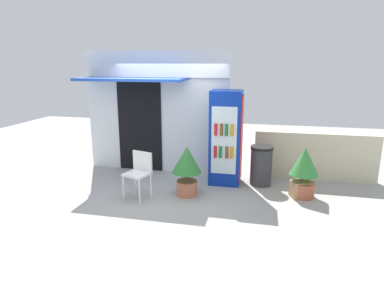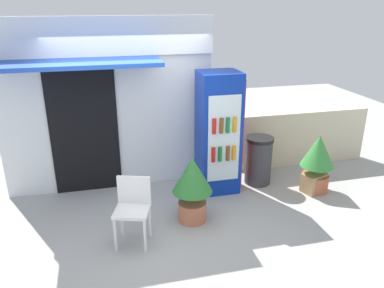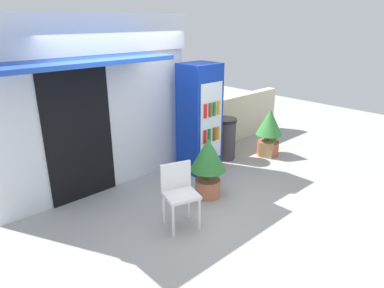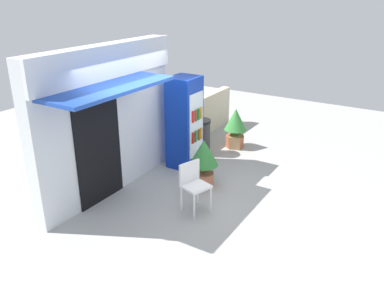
{
  "view_description": "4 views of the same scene",
  "coord_description": "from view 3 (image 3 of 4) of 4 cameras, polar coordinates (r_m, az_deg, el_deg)",
  "views": [
    {
      "loc": [
        2.07,
        -5.9,
        2.53
      ],
      "look_at": [
        0.69,
        0.4,
        0.93
      ],
      "focal_mm": 31.06,
      "sensor_mm": 36.0,
      "label": 1
    },
    {
      "loc": [
        -0.45,
        -4.54,
        2.98
      ],
      "look_at": [
        0.77,
        0.4,
        1.02
      ],
      "focal_mm": 35.05,
      "sensor_mm": 36.0,
      "label": 2
    },
    {
      "loc": [
        -2.87,
        -3.41,
        2.7
      ],
      "look_at": [
        0.53,
        0.22,
        0.87
      ],
      "focal_mm": 32.12,
      "sensor_mm": 36.0,
      "label": 3
    },
    {
      "loc": [
        -5.38,
        -3.48,
        3.69
      ],
      "look_at": [
        0.5,
        0.17,
        0.92
      ],
      "focal_mm": 37.0,
      "sensor_mm": 36.0,
      "label": 4
    }
  ],
  "objects": [
    {
      "name": "stone_boundary_wall",
      "position": [
        8.11,
        7.71,
        4.43
      ],
      "size": [
        2.58,
        0.21,
        1.04
      ],
      "primitive_type": "cube",
      "color": "beige",
      "rests_on": "ground"
    },
    {
      "name": "ground",
      "position": [
        5.21,
        -2.62,
        -11.03
      ],
      "size": [
        16.0,
        16.0,
        0.0
      ],
      "primitive_type": "plane",
      "color": "#A3A39E"
    },
    {
      "name": "potted_plant_near_shop",
      "position": [
        5.36,
        2.68,
        -2.97
      ],
      "size": [
        0.57,
        0.57,
        0.98
      ],
      "color": "#BC6B4C",
      "rests_on": "ground"
    },
    {
      "name": "drink_cooler",
      "position": [
        6.22,
        1.32,
        4.23
      ],
      "size": [
        0.66,
        0.63,
        1.98
      ],
      "color": "#0C2D9E",
      "rests_on": "ground"
    },
    {
      "name": "cardboard_box",
      "position": [
        7.31,
        12.54,
        -0.65
      ],
      "size": [
        0.45,
        0.37,
        0.32
      ],
      "primitive_type": "cube",
      "rotation": [
        0.0,
        0.0,
        0.33
      ],
      "color": "tan",
      "rests_on": "ground"
    },
    {
      "name": "storefront_building",
      "position": [
        5.59,
        -15.75,
        6.67
      ],
      "size": [
        3.37,
        1.14,
        2.77
      ],
      "color": "silver",
      "rests_on": "ground"
    },
    {
      "name": "trash_bin",
      "position": [
        6.95,
        5.42,
        0.94
      ],
      "size": [
        0.47,
        0.47,
        0.83
      ],
      "color": "#38383D",
      "rests_on": "ground"
    },
    {
      "name": "plastic_chair",
      "position": [
        4.66,
        -2.19,
        -7.56
      ],
      "size": [
        0.53,
        0.51,
        0.88
      ],
      "color": "white",
      "rests_on": "ground"
    },
    {
      "name": "potted_plant_curbside",
      "position": [
        7.22,
        12.7,
        2.41
      ],
      "size": [
        0.54,
        0.54,
        0.97
      ],
      "color": "#AD5B3D",
      "rests_on": "ground"
    }
  ]
}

